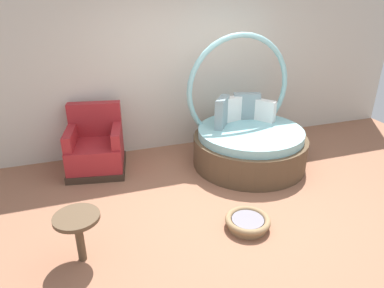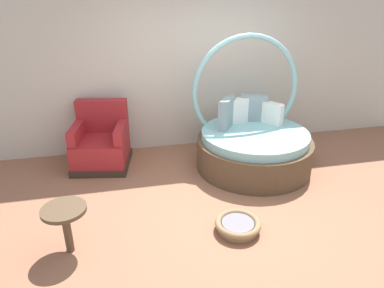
{
  "view_description": "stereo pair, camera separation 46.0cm",
  "coord_description": "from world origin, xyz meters",
  "px_view_note": "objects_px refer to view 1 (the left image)",
  "views": [
    {
      "loc": [
        -1.68,
        -3.28,
        2.49
      ],
      "look_at": [
        -0.32,
        0.78,
        0.55
      ],
      "focal_mm": 32.82,
      "sensor_mm": 36.0,
      "label": 1
    },
    {
      "loc": [
        -1.24,
        -3.41,
        2.49
      ],
      "look_at": [
        -0.32,
        0.78,
        0.55
      ],
      "focal_mm": 32.82,
      "sensor_mm": 36.0,
      "label": 2
    }
  ],
  "objects_px": {
    "red_armchair": "(96,148)",
    "pet_basket": "(248,222)",
    "side_table": "(77,224)",
    "round_daybed": "(248,138)"
  },
  "relations": [
    {
      "from": "round_daybed",
      "to": "pet_basket",
      "type": "distance_m",
      "value": 1.67
    },
    {
      "from": "round_daybed",
      "to": "side_table",
      "type": "height_order",
      "value": "round_daybed"
    },
    {
      "from": "round_daybed",
      "to": "side_table",
      "type": "xyz_separation_m",
      "value": [
        -2.51,
        -1.41,
        0.04
      ]
    },
    {
      "from": "round_daybed",
      "to": "pet_basket",
      "type": "bearing_deg",
      "value": -116.15
    },
    {
      "from": "pet_basket",
      "to": "side_table",
      "type": "distance_m",
      "value": 1.82
    },
    {
      "from": "round_daybed",
      "to": "side_table",
      "type": "bearing_deg",
      "value": -150.69
    },
    {
      "from": "red_armchair",
      "to": "pet_basket",
      "type": "xyz_separation_m",
      "value": [
        1.47,
        -1.98,
        -0.26
      ]
    },
    {
      "from": "pet_basket",
      "to": "side_table",
      "type": "xyz_separation_m",
      "value": [
        -1.78,
        0.07,
        0.35
      ]
    },
    {
      "from": "pet_basket",
      "to": "round_daybed",
      "type": "bearing_deg",
      "value": 63.85
    },
    {
      "from": "pet_basket",
      "to": "red_armchair",
      "type": "bearing_deg",
      "value": 126.63
    }
  ]
}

